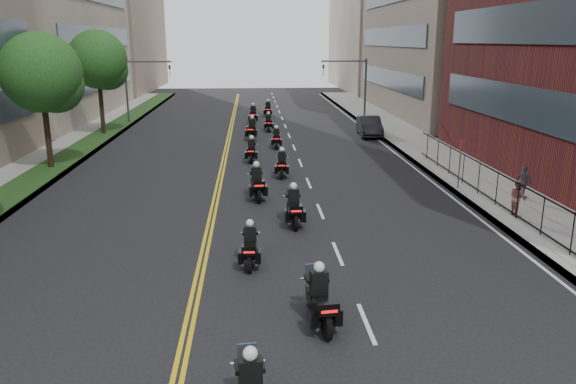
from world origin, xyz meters
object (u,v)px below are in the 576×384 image
object	(u,v)px
motorcycle_2	(250,247)
motorcycle_5	(282,165)
motorcycle_11	(268,110)
parked_sedan	(369,126)
motorcycle_9	(268,123)
pedestrian_c	(524,182)
motorcycle_8	(252,130)
motorcycle_10	(253,115)
motorcycle_7	(276,139)
motorcycle_3	(294,208)
motorcycle_6	(252,151)
motorcycle_1	(320,301)
motorcycle_4	(257,184)
pedestrian_b	(518,198)

from	to	relation	value
motorcycle_2	motorcycle_5	xyz separation A→B (m)	(1.74, 12.35, 0.03)
motorcycle_11	parked_sedan	bearing A→B (deg)	-53.14
motorcycle_11	motorcycle_9	bearing A→B (deg)	-87.79
parked_sedan	pedestrian_c	world-z (taller)	pedestrian_c
motorcycle_8	parked_sedan	distance (m)	9.14
motorcycle_2	motorcycle_5	world-z (taller)	motorcycle_5
motorcycle_9	motorcycle_10	xyz separation A→B (m)	(-1.21, 4.51, 0.08)
motorcycle_7	parked_sedan	bearing A→B (deg)	33.26
motorcycle_3	motorcycle_10	distance (m)	28.62
motorcycle_6	pedestrian_c	world-z (taller)	pedestrian_c
motorcycle_1	motorcycle_10	bearing A→B (deg)	85.32
motorcycle_5	motorcycle_10	distance (m)	20.35
motorcycle_1	motorcycle_8	xyz separation A→B (m)	(-1.64, 28.45, 0.04)
motorcycle_1	motorcycle_11	world-z (taller)	motorcycle_1
motorcycle_10	parked_sedan	size ratio (longest dim) A/B	0.53
motorcycle_6	motorcycle_11	distance (m)	20.50
motorcycle_6	parked_sedan	distance (m)	12.78
motorcycle_2	motorcycle_3	distance (m)	4.44
parked_sedan	motorcycle_7	bearing A→B (deg)	-144.45
motorcycle_2	motorcycle_10	distance (m)	32.66
motorcycle_4	motorcycle_10	size ratio (longest dim) A/B	0.98
motorcycle_11	parked_sedan	distance (m)	13.72
motorcycle_2	pedestrian_c	size ratio (longest dim) A/B	1.39
motorcycle_2	motorcycle_3	bearing A→B (deg)	68.64
motorcycle_2	motorcycle_4	bearing A→B (deg)	89.64
motorcycle_2	motorcycle_7	xyz separation A→B (m)	(1.82, 20.77, 0.01)
motorcycle_8	parked_sedan	xyz separation A→B (m)	(9.08, 1.07, 0.04)
motorcycle_9	motorcycle_11	size ratio (longest dim) A/B	0.93
parked_sedan	pedestrian_c	xyz separation A→B (m)	(3.32, -18.50, 0.15)
motorcycle_2	parked_sedan	xyz separation A→B (m)	(9.24, 25.32, 0.14)
motorcycle_5	pedestrian_c	xyz separation A→B (m)	(10.82, -5.53, 0.26)
motorcycle_8	motorcycle_6	bearing A→B (deg)	-82.80
motorcycle_10	motorcycle_8	bearing A→B (deg)	-89.60
pedestrian_b	motorcycle_7	bearing A→B (deg)	25.38
motorcycle_5	pedestrian_c	size ratio (longest dim) A/B	1.47
motorcycle_1	parked_sedan	xyz separation A→B (m)	(7.44, 29.52, 0.07)
motorcycle_8	motorcycle_10	xyz separation A→B (m)	(0.14, 8.40, -0.00)
motorcycle_5	motorcycle_9	distance (m)	15.80
motorcycle_1	motorcycle_4	size ratio (longest dim) A/B	0.97
motorcycle_8	motorcycle_7	bearing A→B (deg)	-56.90
motorcycle_2	motorcycle_6	bearing A→B (deg)	91.58
motorcycle_2	motorcycle_4	world-z (taller)	motorcycle_4
motorcycle_1	motorcycle_3	size ratio (longest dim) A/B	1.00
motorcycle_9	motorcycle_10	world-z (taller)	motorcycle_10
motorcycle_9	motorcycle_10	bearing A→B (deg)	104.60
motorcycle_9	pedestrian_b	bearing A→B (deg)	-68.78
pedestrian_b	motorcycle_4	bearing A→B (deg)	66.90
motorcycle_3	motorcycle_5	size ratio (longest dim) A/B	1.06
motorcycle_2	motorcycle_8	size ratio (longest dim) A/B	0.85
motorcycle_10	pedestrian_c	size ratio (longest dim) A/B	1.63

